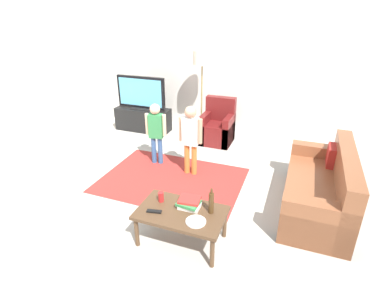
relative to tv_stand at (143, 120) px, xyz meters
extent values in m
plane|color=#B2ADA3|center=(1.80, -2.30, -0.24)|extent=(7.80, 7.80, 0.00)
cube|color=silver|center=(1.80, 0.70, 1.11)|extent=(6.00, 0.12, 2.70)
cube|color=#9E2D28|center=(1.48, -1.78, -0.24)|extent=(2.20, 1.60, 0.01)
cube|color=black|center=(0.00, 0.00, 0.01)|extent=(1.20, 0.44, 0.50)
cube|color=black|center=(0.00, -0.05, -0.14)|extent=(1.10, 0.32, 0.03)
cube|color=black|center=(0.00, -0.02, 0.27)|extent=(0.44, 0.28, 0.03)
cube|color=black|center=(0.00, -0.02, 0.63)|extent=(1.10, 0.07, 0.68)
cube|color=#59B2D8|center=(0.00, -0.06, 0.63)|extent=(1.00, 0.01, 0.58)
cube|color=brown|center=(3.61, -1.75, -0.03)|extent=(0.80, 1.80, 0.42)
cube|color=brown|center=(3.91, -1.75, 0.19)|extent=(0.20, 1.80, 0.86)
cube|color=brown|center=(3.61, -2.55, 0.06)|extent=(0.80, 0.20, 0.60)
cube|color=brown|center=(3.61, -0.95, 0.06)|extent=(0.80, 0.20, 0.60)
cube|color=#B22823|center=(3.76, -1.20, 0.32)|extent=(0.10, 0.32, 0.32)
cube|color=maroon|center=(1.74, -0.10, -0.03)|extent=(0.60, 0.60, 0.42)
cube|color=maroon|center=(1.74, 0.12, 0.21)|extent=(0.60, 0.16, 0.90)
cube|color=maroon|center=(1.50, -0.10, 0.06)|extent=(0.12, 0.60, 0.60)
cube|color=maroon|center=(1.98, -0.10, 0.06)|extent=(0.12, 0.60, 0.60)
cylinder|color=#262626|center=(1.31, 0.15, -0.23)|extent=(0.28, 0.28, 0.02)
cylinder|color=#99844C|center=(1.31, 0.15, 0.52)|extent=(0.03, 0.03, 1.50)
cylinder|color=silver|center=(1.31, 0.15, 1.40)|extent=(0.36, 0.36, 0.28)
cylinder|color=#33598C|center=(0.95, -1.33, 0.00)|extent=(0.08, 0.08, 0.49)
cylinder|color=#33598C|center=(1.06, -1.31, 0.00)|extent=(0.08, 0.08, 0.49)
cube|color=#338C4C|center=(1.01, -1.32, 0.45)|extent=(0.25, 0.17, 0.42)
sphere|color=beige|center=(1.01, -1.32, 0.75)|extent=(0.17, 0.17, 0.17)
cylinder|color=beige|center=(0.86, -1.35, 0.48)|extent=(0.07, 0.07, 0.38)
cylinder|color=beige|center=(1.15, -1.30, 0.48)|extent=(0.07, 0.07, 0.38)
cylinder|color=orange|center=(1.62, -1.46, 0.02)|extent=(0.09, 0.09, 0.52)
cylinder|color=orange|center=(1.75, -1.46, 0.02)|extent=(0.09, 0.09, 0.52)
cube|color=white|center=(1.69, -1.46, 0.50)|extent=(0.25, 0.14, 0.45)
sphere|color=tan|center=(1.69, -1.46, 0.82)|extent=(0.19, 0.19, 0.19)
cylinder|color=tan|center=(1.53, -1.46, 0.53)|extent=(0.07, 0.07, 0.40)
cylinder|color=tan|center=(1.85, -1.46, 0.53)|extent=(0.07, 0.07, 0.40)
cube|color=#513823|center=(2.16, -3.00, 0.16)|extent=(1.00, 0.60, 0.04)
cylinder|color=#513823|center=(1.71, -3.25, -0.05)|extent=(0.05, 0.05, 0.38)
cylinder|color=#513823|center=(2.61, -3.25, -0.05)|extent=(0.05, 0.05, 0.38)
cylinder|color=#513823|center=(1.71, -2.75, -0.05)|extent=(0.05, 0.05, 0.38)
cylinder|color=#513823|center=(2.61, -2.75, -0.05)|extent=(0.05, 0.05, 0.38)
cube|color=white|center=(2.23, -2.89, 0.20)|extent=(0.25, 0.19, 0.04)
cube|color=#388C4C|center=(2.21, -2.89, 0.23)|extent=(0.26, 0.22, 0.03)
cube|color=red|center=(2.21, -2.86, 0.26)|extent=(0.27, 0.23, 0.03)
cylinder|color=#4C3319|center=(2.48, -2.90, 0.30)|extent=(0.06, 0.06, 0.25)
cylinder|color=#4C3319|center=(2.48, -2.90, 0.46)|extent=(0.02, 0.02, 0.06)
cube|color=black|center=(1.88, -3.12, 0.19)|extent=(0.18, 0.08, 0.02)
cylinder|color=red|center=(1.86, -2.90, 0.24)|extent=(0.07, 0.07, 0.12)
cylinder|color=white|center=(2.38, -3.12, 0.18)|extent=(0.22, 0.22, 0.02)
cube|color=silver|center=(2.40, -3.12, 0.19)|extent=(0.13, 0.10, 0.01)
camera|label=1|loc=(3.27, -5.59, 2.28)|focal=28.43mm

